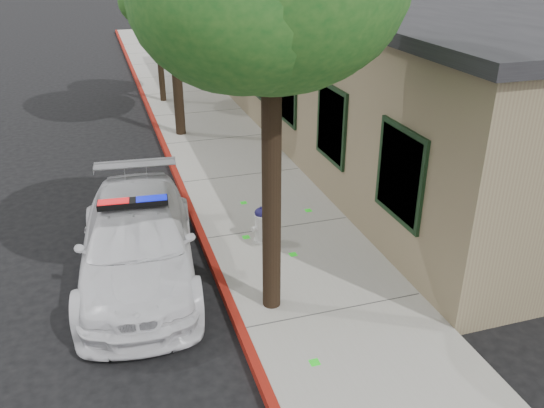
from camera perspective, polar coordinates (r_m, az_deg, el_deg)
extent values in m
plane|color=black|center=(8.89, -3.51, -13.47)|extent=(120.00, 120.00, 0.00)
cube|color=#9A988C|center=(11.62, 0.46, -2.78)|extent=(3.20, 60.00, 0.15)
cube|color=#9C2011|center=(11.30, -7.00, -3.85)|extent=(0.14, 60.00, 0.16)
cube|color=#847956|center=(18.13, 10.31, 13.70)|extent=(7.00, 20.00, 4.00)
cube|color=black|center=(9.77, 12.99, 3.00)|extent=(0.08, 1.48, 1.68)
cube|color=black|center=(12.28, 6.09, 8.15)|extent=(0.08, 1.48, 1.68)
cube|color=black|center=(14.98, 1.52, 11.44)|extent=(0.08, 1.48, 1.68)
cube|color=black|center=(17.77, -1.70, 13.68)|extent=(0.08, 1.48, 1.68)
cube|color=black|center=(20.62, -4.08, 15.27)|extent=(0.08, 1.48, 1.68)
cube|color=black|center=(23.51, -5.90, 16.46)|extent=(0.08, 1.48, 1.68)
cube|color=black|center=(26.42, -7.34, 17.38)|extent=(0.08, 1.48, 1.68)
imported|color=white|center=(10.20, -13.62, -3.81)|extent=(2.45, 5.09, 1.43)
cube|color=black|center=(9.85, -14.07, 0.13)|extent=(1.22, 0.39, 0.10)
cube|color=red|center=(9.87, -15.92, -0.01)|extent=(0.54, 0.29, 0.11)
cube|color=#0D16DD|center=(9.84, -12.22, 0.32)|extent=(0.54, 0.29, 0.11)
cylinder|color=silver|center=(11.07, -1.08, -3.72)|extent=(0.31, 0.31, 0.06)
cylinder|color=silver|center=(10.94, -1.09, -2.43)|extent=(0.26, 0.26, 0.51)
cylinder|color=silver|center=(10.81, -1.11, -1.16)|extent=(0.30, 0.30, 0.04)
ellipsoid|color=#13103D|center=(10.79, -1.11, -0.90)|extent=(0.27, 0.27, 0.20)
cylinder|color=#13103D|center=(10.75, -1.11, -0.46)|extent=(0.06, 0.06, 0.06)
cylinder|color=silver|center=(10.85, -1.78, -2.55)|extent=(0.14, 0.13, 0.10)
cylinder|color=silver|center=(11.00, -0.41, -2.11)|extent=(0.14, 0.13, 0.10)
cylinder|color=silver|center=(10.80, -0.64, -2.56)|extent=(0.16, 0.14, 0.13)
cylinder|color=black|center=(8.30, -0.05, 1.23)|extent=(0.29, 0.29, 4.04)
cylinder|color=black|center=(17.05, -9.82, 14.05)|extent=(0.30, 0.30, 4.31)
cylinder|color=black|center=(21.20, -11.40, 14.23)|extent=(0.22, 0.22, 2.94)
ellipsoid|color=#28541A|center=(21.10, -10.70, 19.67)|extent=(1.93, 1.93, 1.64)
ellipsoid|color=#28541A|center=(20.66, -12.62, 19.62)|extent=(2.02, 2.02, 1.71)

